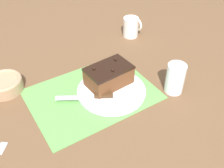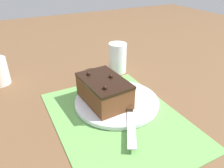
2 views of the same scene
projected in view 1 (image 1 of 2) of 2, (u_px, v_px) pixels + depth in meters
ground_plane at (92, 94)px, 1.00m from camera, size 3.00×3.00×0.00m
placemat_woven at (92, 94)px, 0.99m from camera, size 0.46×0.34×0.00m
cake_plate at (111, 91)px, 1.00m from camera, size 0.26×0.26×0.01m
chocolate_cake at (109, 75)px, 1.00m from camera, size 0.18×0.12×0.09m
serving_knife at (94, 96)px, 0.96m from camera, size 0.19×0.13×0.01m
drinking_glass at (175, 78)px, 0.98m from camera, size 0.07×0.07×0.12m
small_bowl at (4, 84)px, 1.00m from camera, size 0.14×0.14×0.05m
coffee_mug at (131, 27)px, 1.31m from camera, size 0.09×0.07×0.10m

